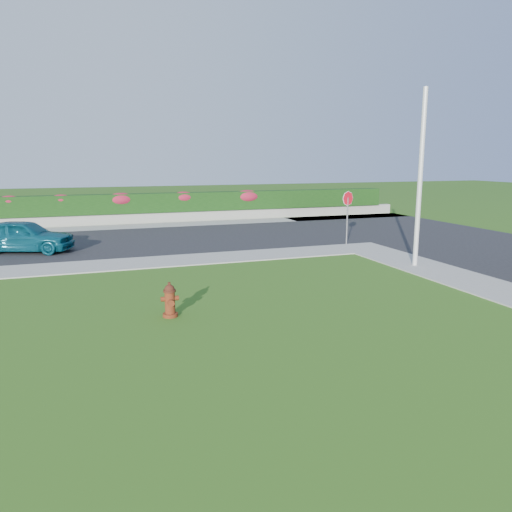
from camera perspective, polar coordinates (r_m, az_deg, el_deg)
name	(u,v)px	position (r m, az deg, el deg)	size (l,w,h in m)	color
ground	(299,342)	(10.38, 4.95, -9.78)	(120.00, 120.00, 0.00)	black
street_far	(59,245)	(23.12, -21.59, 1.18)	(26.00, 8.00, 0.04)	black
sidewalk_far	(22,271)	(18.29, -25.18, -1.55)	(24.00, 2.00, 0.04)	gray
curb_corner	(363,248)	(21.28, 12.14, 0.92)	(2.00, 2.00, 0.04)	gray
sidewalk_beyond	(140,226)	(28.22, -13.14, 3.33)	(34.00, 2.00, 0.04)	gray
retaining_wall	(137,218)	(29.66, -13.50, 4.23)	(34.00, 0.40, 0.60)	gray
hedge	(136,203)	(29.68, -13.59, 5.88)	(32.00, 0.90, 1.10)	black
fire_hydrant	(170,300)	(11.97, -9.81, -5.03)	(0.42, 0.40, 0.84)	#50160C
sedan_teal	(23,236)	(21.68, -25.05, 2.09)	(1.53, 3.81, 1.30)	#0C4E62
utility_pole	(420,179)	(17.88, 18.24, 8.32)	(0.16, 0.16, 5.99)	silver
stop_sign	(348,206)	(21.76, 10.43, 5.70)	(0.61, 0.21, 2.33)	slate
flower_clump_b	(9,201)	(29.60, -26.37, 5.66)	(1.13, 0.73, 0.57)	#B61F43
flower_clump_c	(61,200)	(29.41, -21.40, 6.02)	(1.13, 0.73, 0.56)	#B61F43
flower_clump_d	(121,199)	(29.48, -15.19, 6.27)	(1.48, 0.95, 0.74)	#B61F43
flower_clump_e	(183,197)	(29.97, -8.29, 6.67)	(1.32, 0.85, 0.66)	#B61F43
flower_clump_f	(247,196)	(30.99, -1.02, 6.84)	(1.56, 1.00, 0.78)	#B61F43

